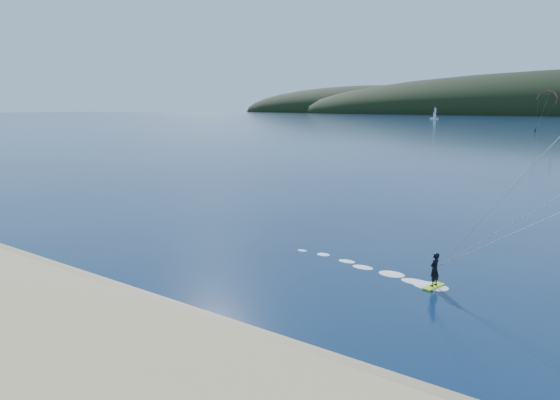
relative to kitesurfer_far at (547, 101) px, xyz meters
name	(u,v)px	position (x,y,z in m)	size (l,w,h in m)	color
ground	(98,357)	(17.24, -193.12, -11.89)	(1800.00, 1800.00, 0.00)	#081D3C
wet_sand	(183,319)	(17.24, -188.62, -11.84)	(220.00, 2.50, 0.10)	#846B4C
kitesurfer_far	(547,101)	(0.00, 0.00, 0.00)	(8.14, 8.57, 14.63)	#C4EC1B
sailboat	(434,118)	(-114.65, 204.45, -11.14)	(7.37, 4.58, 10.25)	white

